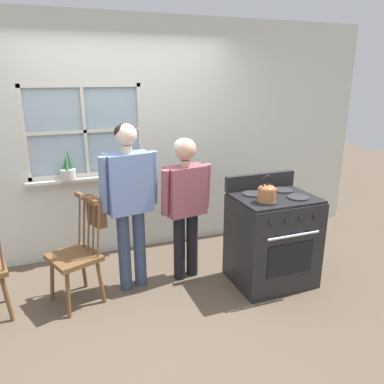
# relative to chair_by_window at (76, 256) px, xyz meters

# --- Properties ---
(ground_plane) EXTENTS (16.00, 16.00, 0.00)m
(ground_plane) POSITION_rel_chair_by_window_xyz_m (0.66, -0.42, -0.46)
(ground_plane) COLOR brown
(wall_back) EXTENTS (6.40, 0.16, 2.70)m
(wall_back) POSITION_rel_chair_by_window_xyz_m (0.68, 0.98, 0.88)
(wall_back) COLOR silver
(wall_back) RESTS_ON ground_plane
(chair_by_window) EXTENTS (0.53, 0.54, 1.02)m
(chair_by_window) POSITION_rel_chair_by_window_xyz_m (0.00, 0.00, 0.00)
(chair_by_window) COLOR brown
(chair_by_window) RESTS_ON ground_plane
(person_elderly_left) EXTENTS (0.58, 0.28, 1.65)m
(person_elderly_left) POSITION_rel_chair_by_window_xyz_m (0.53, 0.07, 0.54)
(person_elderly_left) COLOR #384766
(person_elderly_left) RESTS_ON ground_plane
(person_teen_center) EXTENTS (0.56, 0.28, 1.48)m
(person_teen_center) POSITION_rel_chair_by_window_xyz_m (1.10, 0.07, 0.45)
(person_teen_center) COLOR black
(person_teen_center) RESTS_ON ground_plane
(stove) EXTENTS (0.79, 0.68, 1.08)m
(stove) POSITION_rel_chair_by_window_xyz_m (1.89, -0.32, 0.01)
(stove) COLOR #232326
(stove) RESTS_ON ground_plane
(kettle) EXTENTS (0.21, 0.17, 0.25)m
(kettle) POSITION_rel_chair_by_window_xyz_m (1.71, -0.45, 0.56)
(kettle) COLOR #A86638
(kettle) RESTS_ON stove
(potted_plant) EXTENTS (0.16, 0.16, 0.36)m
(potted_plant) POSITION_rel_chair_by_window_xyz_m (0.03, 0.89, 0.59)
(potted_plant) COLOR beige
(potted_plant) RESTS_ON wall_back
(handbag) EXTENTS (0.24, 0.24, 0.31)m
(handbag) POSITION_rel_chair_by_window_xyz_m (0.22, 0.09, 0.38)
(handbag) COLOR brown
(handbag) RESTS_ON chair_by_window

